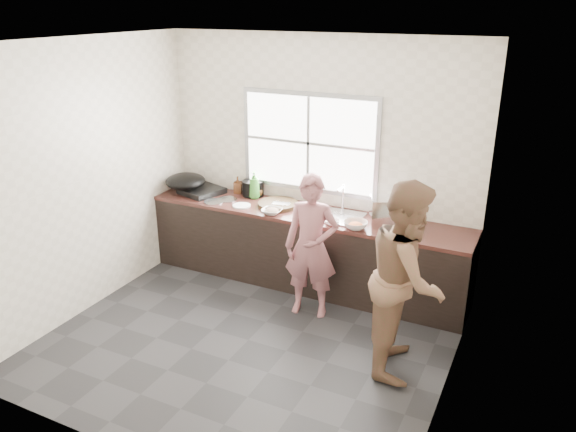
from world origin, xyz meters
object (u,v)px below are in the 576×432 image
at_px(cutting_board, 278,204).
at_px(burner, 202,191).
at_px(pot_lid_right, 227,199).
at_px(bottle_brown_short, 257,190).
at_px(black_pot, 253,188).
at_px(pot_lid_left, 214,202).
at_px(plate_food, 242,206).
at_px(glass_jar, 238,189).
at_px(bottle_brown_tall, 238,186).
at_px(wok, 186,181).
at_px(person_side, 407,278).
at_px(bottle_green, 254,185).
at_px(dish_rack, 388,211).
at_px(bowl_crabs, 355,226).
at_px(woman, 311,251).
at_px(bowl_held, 332,222).
at_px(bowl_mince, 272,211).

bearing_deg(cutting_board, burner, -179.93).
bearing_deg(pot_lid_right, bottle_brown_short, 45.07).
height_order(black_pot, pot_lid_left, black_pot).
bearing_deg(plate_food, pot_lid_right, 155.50).
bearing_deg(glass_jar, bottle_brown_tall, 180.00).
relative_size(bottle_brown_tall, wok, 0.39).
relative_size(person_side, pot_lid_left, 7.37).
distance_m(bottle_brown_short, pot_lid_left, 0.52).
distance_m(black_pot, bottle_brown_short, 0.07).
bearing_deg(wok, bottle_green, 14.00).
distance_m(bottle_green, bottle_brown_tall, 0.29).
distance_m(bottle_green, dish_rack, 1.62).
distance_m(black_pot, pot_lid_left, 0.50).
bearing_deg(plate_food, cutting_board, 27.23).
height_order(bowl_crabs, dish_rack, dish_rack).
xyz_separation_m(plate_food, bottle_brown_short, (-0.01, 0.37, 0.07)).
xyz_separation_m(cutting_board, glass_jar, (-0.63, 0.20, 0.03)).
height_order(bottle_green, dish_rack, bottle_green).
bearing_deg(bowl_crabs, bottle_brown_tall, 164.91).
relative_size(bottle_brown_tall, pot_lid_right, 0.81).
relative_size(woman, bottle_brown_short, 8.65).
xyz_separation_m(cutting_board, pot_lid_left, (-0.71, -0.20, -0.02)).
height_order(person_side, bowl_held, person_side).
distance_m(person_side, bowl_held, 1.27).
distance_m(bottle_brown_short, pot_lid_right, 0.36).
relative_size(black_pot, plate_food, 1.23).
height_order(bowl_crabs, wok, wok).
bearing_deg(wok, bottle_brown_short, 17.72).
bearing_deg(bowl_crabs, bottle_brown_short, 162.75).
height_order(black_pot, pot_lid_right, black_pot).
bearing_deg(pot_lid_left, woman, -15.44).
relative_size(pot_lid_left, pot_lid_right, 1.02).
distance_m(cutting_board, glass_jar, 0.67).
bearing_deg(bottle_brown_tall, pot_lid_right, -85.98).
xyz_separation_m(woman, pot_lid_left, (-1.38, 0.38, 0.18)).
height_order(bottle_brown_short, pot_lid_left, bottle_brown_short).
xyz_separation_m(bowl_held, bottle_green, (-1.11, 0.37, 0.13)).
relative_size(bottle_green, glass_jar, 3.25).
bearing_deg(bowl_crabs, pot_lid_right, 173.93).
bearing_deg(bowl_mince, bottle_brown_tall, 147.27).
height_order(bowl_crabs, bottle_brown_short, bottle_brown_short).
relative_size(woman, bowl_crabs, 7.04).
bearing_deg(black_pot, bottle_brown_tall, 180.00).
bearing_deg(bottle_brown_short, woman, -36.57).
relative_size(bowl_held, black_pot, 0.77).
bearing_deg(bottle_brown_tall, cutting_board, -17.48).
bearing_deg(bottle_brown_short, wok, -162.28).
xyz_separation_m(bottle_brown_short, pot_lid_right, (-0.25, -0.25, -0.07)).
bearing_deg(pot_lid_left, dish_rack, 7.00).
xyz_separation_m(bottle_green, bottle_brown_tall, (-0.27, 0.07, -0.07)).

